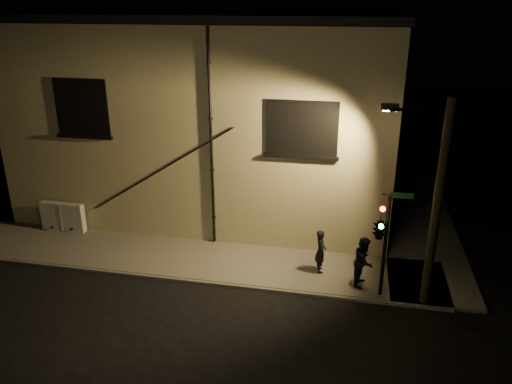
% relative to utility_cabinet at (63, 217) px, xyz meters
% --- Properties ---
extents(ground, '(90.00, 90.00, 0.00)m').
position_rel_utility_cabinet_xyz_m(ground, '(8.36, -2.70, -0.74)').
color(ground, black).
extents(sidewalk, '(21.00, 16.00, 0.12)m').
position_rel_utility_cabinet_xyz_m(sidewalk, '(9.58, 1.69, -0.68)').
color(sidewalk, '#57574F').
rests_on(sidewalk, ground).
extents(building, '(16.20, 12.23, 8.80)m').
position_rel_utility_cabinet_xyz_m(building, '(5.36, 6.29, 3.66)').
color(building, tan).
rests_on(building, ground).
extents(utility_cabinet, '(1.90, 0.32, 1.25)m').
position_rel_utility_cabinet_xyz_m(utility_cabinet, '(0.00, 0.00, 0.00)').
color(utility_cabinet, '#B4B3AB').
rests_on(utility_cabinet, sidewalk).
extents(pedestrian_a, '(0.52, 0.66, 1.61)m').
position_rel_utility_cabinet_xyz_m(pedestrian_a, '(10.94, -1.25, 0.18)').
color(pedestrian_a, black).
rests_on(pedestrian_a, sidewalk).
extents(pedestrian_b, '(0.82, 0.97, 1.77)m').
position_rel_utility_cabinet_xyz_m(pedestrian_b, '(12.44, -1.85, 0.26)').
color(pedestrian_b, black).
rests_on(pedestrian_b, sidewalk).
extents(traffic_signal, '(1.27, 2.16, 3.66)m').
position_rel_utility_cabinet_xyz_m(traffic_signal, '(12.84, -2.48, 1.85)').
color(traffic_signal, black).
rests_on(traffic_signal, sidewalk).
extents(streetlamp_pole, '(2.02, 1.38, 6.79)m').
position_rel_utility_cabinet_xyz_m(streetlamp_pole, '(14.32, -2.44, 2.89)').
color(streetlamp_pole, black).
rests_on(streetlamp_pole, ground).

